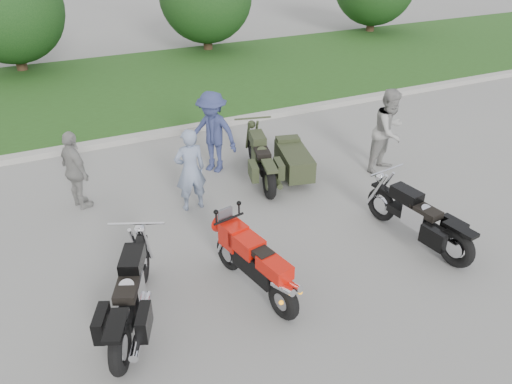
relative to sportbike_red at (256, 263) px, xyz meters
name	(u,v)px	position (x,y,z in m)	size (l,w,h in m)	color
ground	(265,267)	(0.40, 0.50, -0.56)	(80.00, 80.00, 0.00)	gray
curb	(164,133)	(0.40, 6.50, -0.48)	(60.00, 0.30, 0.15)	#A6A49C
grass_strip	(128,87)	(0.40, 10.65, -0.49)	(60.00, 8.00, 0.14)	#285C1F
tree_mid_left	(8,9)	(-2.60, 14.00, 1.64)	(3.60, 3.60, 4.00)	#3F2B1C
sportbike_red	(256,263)	(0.00, 0.00, 0.00)	(0.63, 1.98, 0.95)	black
cruiser_left	(131,299)	(-1.86, 0.11, -0.08)	(1.08, 2.29, 0.93)	black
cruiser_right	(422,221)	(3.15, -0.04, -0.10)	(0.59, 2.34, 0.90)	black
cruiser_sidecar	(281,161)	(2.05, 3.12, -0.13)	(1.48, 2.36, 0.92)	black
person_stripe	(190,170)	(-0.07, 2.78, 0.28)	(0.61, 0.40, 1.67)	#7A89A6
person_grey	(389,131)	(4.39, 2.53, 0.38)	(0.91, 0.71, 1.87)	#989792
person_denim	(213,132)	(0.89, 4.13, 0.36)	(1.18, 0.68, 1.83)	navy
person_back	(75,171)	(-2.05, 3.77, 0.24)	(0.93, 0.39, 1.59)	gray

